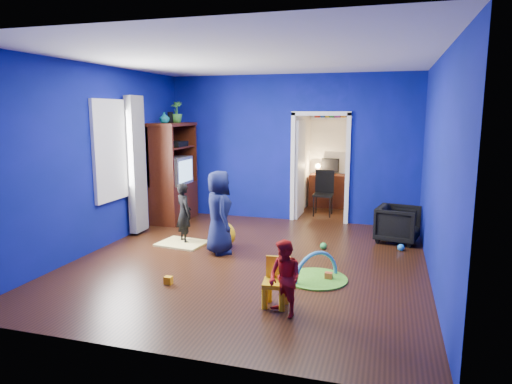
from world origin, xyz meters
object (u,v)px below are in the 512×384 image
(child_navy, at_px, (219,212))
(vase, at_px, (164,118))
(kid_chair, at_px, (276,285))
(study_desk, at_px, (329,191))
(tv_armoire, at_px, (173,172))
(child_black, at_px, (184,213))
(armchair, at_px, (398,224))
(toddler_red, at_px, (285,279))
(folding_chair, at_px, (323,194))
(hopper_ball, at_px, (222,235))
(crt_tv, at_px, (175,170))
(play_mat, at_px, (316,279))

(child_navy, bearing_deg, vase, 15.51)
(kid_chair, bearing_deg, study_desk, 84.06)
(tv_armoire, bearing_deg, child_black, -57.89)
(armchair, distance_m, child_navy, 3.04)
(tv_armoire, relative_size, study_desk, 2.23)
(toddler_red, bearing_deg, child_black, 170.46)
(tv_armoire, distance_m, study_desk, 3.66)
(folding_chair, bearing_deg, hopper_ball, -113.44)
(toddler_red, xyz_separation_m, folding_chair, (-0.30, 4.94, 0.04))
(toddler_red, bearing_deg, hopper_ball, 161.07)
(armchair, relative_size, crt_tv, 0.97)
(kid_chair, distance_m, folding_chair, 4.75)
(vase, height_order, hopper_ball, vase)
(child_navy, distance_m, play_mat, 1.90)
(toddler_red, distance_m, crt_tv, 4.81)
(armchair, height_order, folding_chair, folding_chair)
(folding_chair, bearing_deg, armchair, -47.55)
(armchair, xyz_separation_m, play_mat, (-1.04, -2.15, -0.30))
(study_desk, bearing_deg, toddler_red, -87.09)
(crt_tv, xyz_separation_m, hopper_ball, (1.56, -1.52, -0.80))
(child_navy, height_order, study_desk, child_navy)
(child_navy, distance_m, tv_armoire, 2.44)
(kid_chair, bearing_deg, folding_chair, 84.37)
(hopper_ball, bearing_deg, vase, 142.64)
(study_desk, height_order, folding_chair, folding_chair)
(tv_armoire, bearing_deg, kid_chair, -49.30)
(child_black, height_order, hopper_ball, child_black)
(play_mat, bearing_deg, tv_armoire, 142.73)
(child_navy, height_order, play_mat, child_navy)
(vase, bearing_deg, armchair, -0.64)
(tv_armoire, bearing_deg, child_navy, -47.04)
(armchair, distance_m, folding_chair, 2.23)
(crt_tv, distance_m, hopper_ball, 2.32)
(vase, relative_size, folding_chair, 0.22)
(study_desk, bearing_deg, play_mat, -84.43)
(child_black, xyz_separation_m, kid_chair, (2.08, -2.04, -0.26))
(child_navy, xyz_separation_m, crt_tv, (-1.61, 1.77, 0.37))
(hopper_ball, distance_m, kid_chair, 2.37)
(child_black, relative_size, child_navy, 0.78)
(armchair, xyz_separation_m, folding_chair, (-1.50, 1.64, 0.15))
(child_black, distance_m, crt_tv, 1.72)
(child_navy, height_order, crt_tv, child_navy)
(armchair, height_order, crt_tv, crt_tv)
(crt_tv, bearing_deg, toddler_red, -49.87)
(child_navy, xyz_separation_m, hopper_ball, (-0.05, 0.25, -0.43))
(tv_armoire, bearing_deg, folding_chair, 24.63)
(tv_armoire, bearing_deg, hopper_ball, -43.57)
(child_black, relative_size, study_desk, 1.15)
(tv_armoire, height_order, crt_tv, tv_armoire)
(tv_armoire, xyz_separation_m, play_mat, (3.28, -2.50, -0.97))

